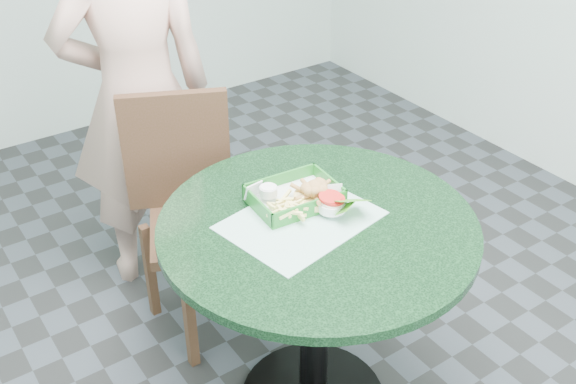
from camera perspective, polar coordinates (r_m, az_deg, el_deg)
cafe_table at (r=2.09m, az=2.42°, el=-6.76°), size 0.95×0.95×0.75m
dining_chair at (r=2.52m, az=-8.12°, el=-0.71°), size 0.39×0.39×0.93m
diner_person at (r=2.64m, az=-12.76°, el=9.27°), size 0.73×0.56×1.79m
placemat at (r=1.98m, az=1.08°, el=-2.87°), size 0.48×0.40×0.00m
food_basket at (r=2.05m, az=0.54°, el=-1.00°), size 0.26×0.19×0.05m
crab_sandwich at (r=2.03m, az=2.31°, el=-0.30°), size 0.13×0.13×0.08m
fries_pile at (r=1.98m, az=-0.16°, el=-1.69°), size 0.13×0.14×0.04m
sauce_ramekin at (r=2.02m, az=-1.64°, el=-0.45°), size 0.05×0.05×0.03m
garnish_cup at (r=2.00m, az=4.15°, el=-1.25°), size 0.12×0.12×0.05m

